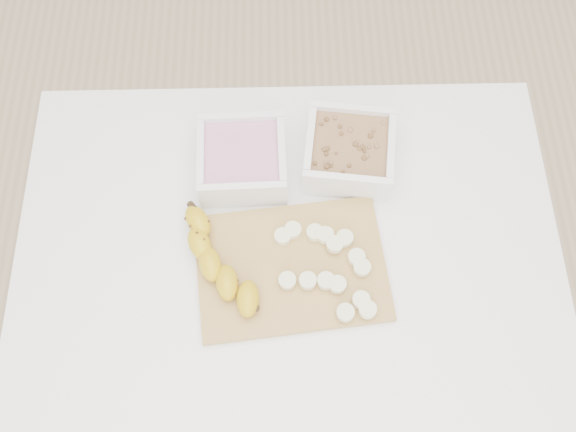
{
  "coord_description": "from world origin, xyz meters",
  "views": [
    {
      "loc": [
        -0.01,
        -0.44,
        1.84
      ],
      "look_at": [
        0.0,
        0.03,
        0.81
      ],
      "focal_mm": 40.0,
      "sensor_mm": 36.0,
      "label": 1
    }
  ],
  "objects_px": {
    "banana": "(220,264)",
    "bowl_yogurt": "(242,159)",
    "cutting_board": "(291,268)",
    "bowl_granola": "(349,151)",
    "table": "(288,263)"
  },
  "relations": [
    {
      "from": "cutting_board",
      "to": "banana",
      "type": "distance_m",
      "value": 0.13
    },
    {
      "from": "table",
      "to": "bowl_yogurt",
      "type": "relative_size",
      "value": 6.01
    },
    {
      "from": "bowl_yogurt",
      "to": "bowl_granola",
      "type": "relative_size",
      "value": 0.91
    },
    {
      "from": "bowl_yogurt",
      "to": "banana",
      "type": "height_order",
      "value": "bowl_yogurt"
    },
    {
      "from": "banana",
      "to": "bowl_yogurt",
      "type": "bearing_deg",
      "value": 59.46
    },
    {
      "from": "table",
      "to": "banana",
      "type": "distance_m",
      "value": 0.18
    },
    {
      "from": "bowl_yogurt",
      "to": "banana",
      "type": "distance_m",
      "value": 0.21
    },
    {
      "from": "bowl_yogurt",
      "to": "cutting_board",
      "type": "xyz_separation_m",
      "value": [
        0.09,
        -0.21,
        -0.03
      ]
    },
    {
      "from": "table",
      "to": "bowl_granola",
      "type": "xyz_separation_m",
      "value": [
        0.12,
        0.17,
        0.13
      ]
    },
    {
      "from": "table",
      "to": "banana",
      "type": "xyz_separation_m",
      "value": [
        -0.12,
        -0.05,
        0.13
      ]
    },
    {
      "from": "cutting_board",
      "to": "banana",
      "type": "relative_size",
      "value": 1.47
    },
    {
      "from": "bowl_yogurt",
      "to": "bowl_granola",
      "type": "height_order",
      "value": "same"
    },
    {
      "from": "table",
      "to": "bowl_granola",
      "type": "height_order",
      "value": "bowl_granola"
    },
    {
      "from": "table",
      "to": "bowl_yogurt",
      "type": "bearing_deg",
      "value": 117.74
    },
    {
      "from": "bowl_granola",
      "to": "banana",
      "type": "relative_size",
      "value": 0.81
    }
  ]
}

